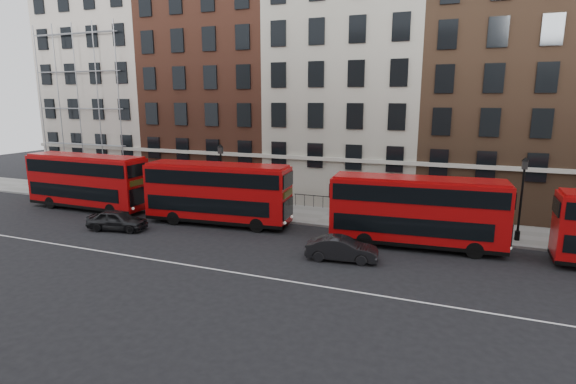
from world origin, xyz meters
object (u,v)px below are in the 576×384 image
at_px(bus_b, 217,192).
at_px(bus_c, 416,210).
at_px(bus_a, 87,180).
at_px(car_rear, 117,220).
at_px(car_front, 342,249).

distance_m(bus_b, bus_c, 13.88).
xyz_separation_m(bus_b, bus_c, (13.88, 0.00, -0.05)).
height_order(bus_a, car_rear, bus_a).
bearing_deg(bus_c, car_rear, -173.42).
bearing_deg(bus_c, bus_a, 175.37).
relative_size(car_rear, car_front, 1.02).
height_order(bus_b, bus_c, bus_b).
relative_size(bus_b, car_rear, 2.60).
xyz_separation_m(bus_b, car_front, (10.32, -3.88, -1.72)).
bearing_deg(car_front, bus_c, -49.56).
bearing_deg(car_front, car_rear, 82.88).
distance_m(bus_b, car_rear, 7.13).
height_order(bus_c, car_front, bus_c).
bearing_deg(bus_b, bus_c, -5.09).
relative_size(bus_a, car_front, 2.66).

